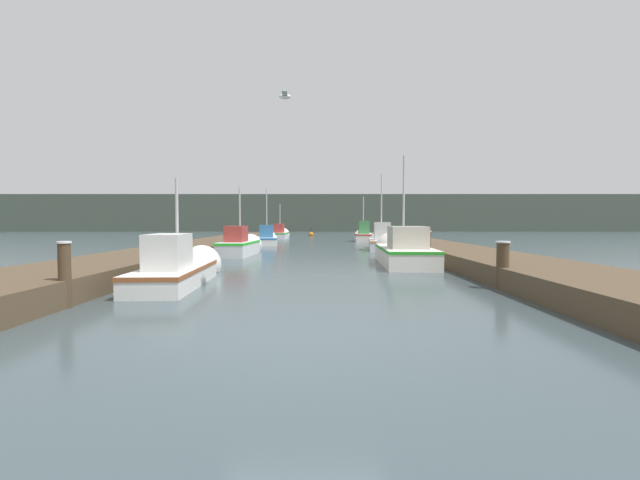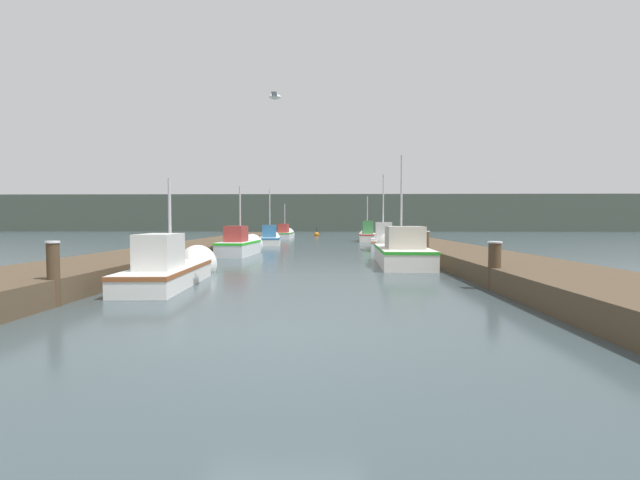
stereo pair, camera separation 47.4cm
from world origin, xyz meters
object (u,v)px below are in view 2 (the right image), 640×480
at_px(fishing_boat_6, 285,234).
at_px(channel_buoy, 316,234).
at_px(fishing_boat_2, 241,245).
at_px(seagull_lead, 275,97).
at_px(fishing_boat_1, 400,251).
at_px(mooring_piling_1, 495,265).
at_px(fishing_boat_5, 367,235).
at_px(mooring_piling_2, 426,247).
at_px(fishing_boat_3, 383,241).
at_px(fishing_boat_0, 174,268).
at_px(fishing_boat_4, 270,239).
at_px(mooring_piling_0, 53,274).

relative_size(fishing_boat_6, channel_buoy, 4.65).
bearing_deg(fishing_boat_2, fishing_boat_6, 93.26).
bearing_deg(fishing_boat_2, seagull_lead, -70.35).
xyz_separation_m(fishing_boat_1, fishing_boat_6, (-7.02, 23.78, -0.04)).
bearing_deg(seagull_lead, fishing_boat_2, -165.81).
bearing_deg(seagull_lead, mooring_piling_1, 90.43).
height_order(fishing_boat_1, fishing_boat_5, fishing_boat_1).
bearing_deg(mooring_piling_2, fishing_boat_5, 92.19).
relative_size(mooring_piling_2, seagull_lead, 2.33).
xyz_separation_m(fishing_boat_3, mooring_piling_2, (0.64, -8.33, 0.15)).
xyz_separation_m(fishing_boat_1, mooring_piling_1, (1.24, -6.31, 0.11)).
bearing_deg(mooring_piling_2, fishing_boat_0, -146.85).
distance_m(fishing_boat_1, fishing_boat_4, 15.17).
bearing_deg(channel_buoy, fishing_boat_6, -113.63).
height_order(fishing_boat_2, mooring_piling_0, fishing_boat_2).
distance_m(fishing_boat_4, fishing_boat_6, 10.32).
distance_m(mooring_piling_2, seagull_lead, 9.13).
xyz_separation_m(fishing_boat_5, channel_buoy, (-4.51, 12.01, -0.35)).
bearing_deg(fishing_boat_6, fishing_boat_0, -88.45).
bearing_deg(fishing_boat_4, fishing_boat_0, -95.19).
bearing_deg(mooring_piling_1, fishing_boat_4, 112.62).
xyz_separation_m(fishing_boat_0, seagull_lead, (2.93, -1.28, 4.22)).
bearing_deg(fishing_boat_6, fishing_boat_5, -35.88).
bearing_deg(fishing_boat_1, fishing_boat_2, 151.94).
bearing_deg(mooring_piling_0, fishing_boat_6, 88.02).
bearing_deg(fishing_boat_6, channel_buoy, 67.87).
xyz_separation_m(fishing_boat_4, mooring_piling_1, (8.24, -19.77, 0.19)).
bearing_deg(fishing_boat_0, seagull_lead, -26.28).
xyz_separation_m(fishing_boat_4, seagull_lead, (2.93, -19.98, 4.20)).
bearing_deg(fishing_boat_1, mooring_piling_0, -131.08).
relative_size(fishing_boat_4, fishing_boat_6, 0.94).
bearing_deg(mooring_piling_1, fishing_boat_2, 128.58).
bearing_deg(mooring_piling_2, fishing_boat_1, 178.70).
bearing_deg(fishing_boat_1, mooring_piling_1, -76.48).
bearing_deg(channel_buoy, fishing_boat_2, -96.43).
relative_size(fishing_boat_5, fishing_boat_6, 0.93).
xyz_separation_m(fishing_boat_4, mooring_piling_2, (7.99, -13.48, 0.24)).
xyz_separation_m(fishing_boat_0, channel_buoy, (2.78, 35.43, -0.23)).
xyz_separation_m(fishing_boat_1, fishing_boat_2, (-7.14, 4.20, -0.01)).
height_order(fishing_boat_3, seagull_lead, seagull_lead).
bearing_deg(fishing_boat_3, mooring_piling_0, -111.17).
bearing_deg(fishing_boat_4, mooring_piling_0, -98.16).
distance_m(fishing_boat_6, channel_buoy, 7.01).
bearing_deg(fishing_boat_4, fishing_boat_5, 27.74).
bearing_deg(fishing_boat_6, mooring_piling_2, -69.89).
distance_m(mooring_piling_1, channel_buoy, 36.91).
height_order(fishing_boat_5, mooring_piling_2, fishing_boat_5).
height_order(fishing_boat_2, fishing_boat_5, fishing_boat_5).
bearing_deg(fishing_boat_6, fishing_boat_1, -72.05).
xyz_separation_m(fishing_boat_1, fishing_boat_5, (0.30, 18.19, 0.02)).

